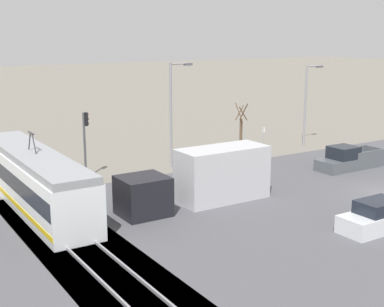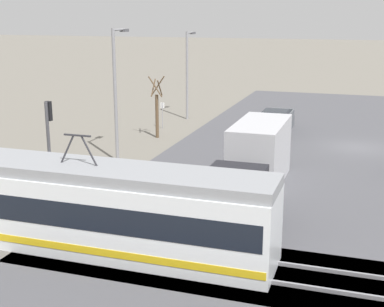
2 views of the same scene
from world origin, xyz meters
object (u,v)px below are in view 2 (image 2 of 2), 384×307
object	(u,v)px
pickup_truck	(277,123)
traffic_light_pole	(49,135)
street_tree	(157,110)
street_lamp_near_crossing	(116,86)
box_truck	(255,161)
street_lamp_mid_block	(188,69)
no_parking_sign	(162,113)
light_rail_tram	(81,207)

from	to	relation	value
pickup_truck	traffic_light_pole	bearing A→B (deg)	65.20
street_tree	street_lamp_near_crossing	distance (m)	7.11
box_truck	traffic_light_pole	world-z (taller)	traffic_light_pole
street_lamp_mid_block	no_parking_sign	world-z (taller)	street_lamp_mid_block
street_lamp_near_crossing	street_lamp_mid_block	world-z (taller)	street_lamp_near_crossing
street_lamp_near_crossing	street_lamp_mid_block	bearing A→B (deg)	-88.83
pickup_truck	street_tree	distance (m)	9.18
light_rail_tram	street_tree	size ratio (longest dim) A/B	3.31
box_truck	street_lamp_near_crossing	size ratio (longest dim) A/B	1.20
box_truck	traffic_light_pole	size ratio (longest dim) A/B	2.03
street_lamp_near_crossing	no_parking_sign	xyz separation A→B (m)	(0.88, -9.75, -3.37)
traffic_light_pole	no_parking_sign	distance (m)	16.89
pickup_truck	street_lamp_mid_block	bearing A→B (deg)	-22.81
light_rail_tram	pickup_truck	xyz separation A→B (m)	(-3.71, -22.86, -0.93)
light_rail_tram	street_tree	bearing A→B (deg)	-76.88
box_truck	pickup_truck	distance (m)	14.12
pickup_truck	street_lamp_near_crossing	distance (m)	13.99
pickup_truck	street_tree	size ratio (longest dim) A/B	1.28
street_lamp_mid_block	pickup_truck	bearing A→B (deg)	157.19
pickup_truck	street_lamp_near_crossing	world-z (taller)	street_lamp_near_crossing
box_truck	traffic_light_pole	bearing A→B (deg)	21.93
box_truck	street_tree	distance (m)	13.52
light_rail_tram	box_truck	bearing A→B (deg)	-119.07
light_rail_tram	pickup_truck	distance (m)	23.18
traffic_light_pole	street_lamp_near_crossing	world-z (taller)	street_lamp_near_crossing
box_truck	street_lamp_mid_block	world-z (taller)	street_lamp_mid_block
pickup_truck	light_rail_tram	bearing A→B (deg)	80.77
pickup_truck	no_parking_sign	size ratio (longest dim) A/B	2.80
street_lamp_near_crossing	traffic_light_pole	bearing A→B (deg)	87.82
traffic_light_pole	light_rail_tram	bearing A→B (deg)	132.08
pickup_truck	street_lamp_mid_block	distance (m)	9.65
box_truck	street_tree	bearing A→B (deg)	-46.80
box_truck	traffic_light_pole	xyz separation A→B (m)	(9.43, 3.80, 1.51)
traffic_light_pole	pickup_truck	bearing A→B (deg)	-114.80
pickup_truck	no_parking_sign	bearing A→B (deg)	6.88
light_rail_tram	street_lamp_near_crossing	world-z (taller)	street_lamp_near_crossing
street_tree	street_lamp_mid_block	bearing A→B (deg)	-88.47
pickup_truck	street_lamp_mid_block	xyz separation A→B (m)	(8.27, -3.48, 3.55)
traffic_light_pole	street_tree	distance (m)	13.69
traffic_light_pole	street_lamp_mid_block	world-z (taller)	street_lamp_mid_block
street_tree	street_lamp_near_crossing	size ratio (longest dim) A/B	0.56
no_parking_sign	box_truck	bearing A→B (deg)	127.75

